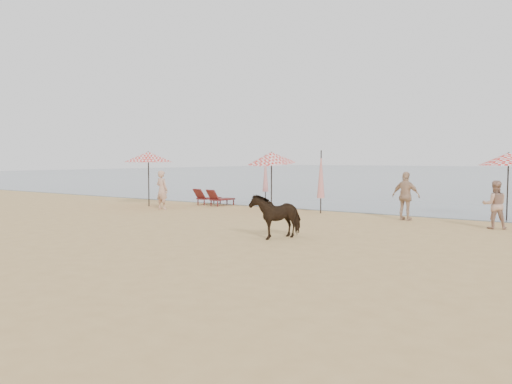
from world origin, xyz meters
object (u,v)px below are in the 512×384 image
umbrella_closed_left (265,174)px  umbrella_open_left_b (271,158)px  beachgoer_right_a (495,205)px  umbrella_open_left_a (148,157)px  lounger_cluster_left (213,197)px  beachgoer_left (162,190)px  umbrella_open_right (509,159)px  beachgoer_right_b (406,196)px  umbrella_closed_right (321,175)px  cow (276,215)px

umbrella_closed_left → umbrella_open_left_b: bearing=-52.5°
umbrella_open_left_b → beachgoer_right_a: size_ratio=1.70×
umbrella_open_left_a → beachgoer_right_a: size_ratio=1.67×
umbrella_open_left_b → umbrella_closed_left: umbrella_open_left_b is taller
lounger_cluster_left → beachgoer_left: (-0.63, -2.85, 0.50)m
umbrella_open_right → lounger_cluster_left: bearing=170.9°
umbrella_open_right → beachgoer_right_a: size_ratio=1.60×
umbrella_open_left_a → umbrella_open_left_b: 6.17m
umbrella_open_left_b → beachgoer_right_b: 6.22m
lounger_cluster_left → beachgoer_right_a: (12.87, -1.29, 0.41)m
lounger_cluster_left → beachgoer_right_a: bearing=2.2°
umbrella_open_right → umbrella_open_left_a: bearing=178.0°
beachgoer_right_b → umbrella_open_right: bearing=-141.6°
umbrella_open_left_b → beachgoer_right_a: umbrella_open_left_b is taller
umbrella_closed_right → beachgoer_right_b: 3.78m
umbrella_open_left_a → beachgoer_right_a: bearing=-15.7°
umbrella_closed_right → beachgoer_left: (-6.71, -2.52, -0.74)m
umbrella_open_left_b → beachgoer_right_b: bearing=3.7°
cow → beachgoer_right_b: beachgoer_right_b is taller
umbrella_open_left_a → cow: 11.30m
umbrella_closed_right → beachgoer_left: bearing=-159.4°
beachgoer_left → cow: bearing=157.7°
cow → umbrella_open_left_b: bearing=144.0°
umbrella_open_left_b → umbrella_closed_right: (2.36, 0.14, -0.71)m
umbrella_open_left_a → umbrella_closed_right: size_ratio=1.00×
umbrella_closed_left → cow: (6.29, -9.07, -0.89)m
umbrella_closed_right → umbrella_open_right: bearing=12.6°
lounger_cluster_left → umbrella_open_left_a: bearing=-128.2°
umbrella_open_left_b → cow: 7.80m
umbrella_closed_right → beachgoer_right_b: bearing=-5.8°
beachgoer_right_a → beachgoer_right_b: bearing=-30.2°
umbrella_open_left_a → cow: bearing=-43.7°
cow → beachgoer_left: 9.43m
umbrella_open_left_a → umbrella_closed_right: 8.53m
lounger_cluster_left → umbrella_open_right: bearing=13.2°
umbrella_open_left_a → beachgoer_left: umbrella_open_left_a is taller
umbrella_closed_left → beachgoer_right_a: size_ratio=1.58×
cow → beachgoer_right_a: beachgoer_right_a is taller
beachgoer_right_a → beachgoer_right_b: beachgoer_right_b is taller
lounger_cluster_left → umbrella_closed_left: 3.01m
lounger_cluster_left → cow: bearing=-32.8°
umbrella_open_left_a → beachgoer_right_a: 15.19m
umbrella_open_left_a → umbrella_closed_right: (8.30, 1.81, -0.75)m
beachgoer_right_b → cow: bearing=80.3°
umbrella_open_left_b → umbrella_closed_left: (-2.09, 2.72, -0.80)m
lounger_cluster_left → umbrella_closed_right: size_ratio=0.65×
umbrella_open_right → beachgoer_left: 14.20m
beachgoer_left → beachgoer_right_a: 13.59m
lounger_cluster_left → beachgoer_right_b: 9.81m
beachgoer_left → lounger_cluster_left: bearing=-99.8°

